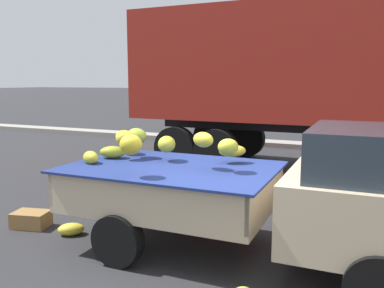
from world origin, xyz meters
The scene contains 5 objects.
ground centered at (0.00, 0.00, 0.00)m, with size 220.00×220.00×0.00m, color #28282B.
curb_strip centered at (0.00, 9.22, 0.08)m, with size 80.00×0.80×0.16m, color gray.
pickup_truck centered at (0.97, 0.27, 0.88)m, with size 4.82×1.92×1.70m.
fallen_banana_bunch_near_tailgate centered at (-2.40, -0.04, 0.09)m, with size 0.37×0.24×0.17m, color gold.
produce_crate centered at (-3.17, -0.03, 0.12)m, with size 0.52×0.36×0.24m, color olive.
Camera 1 is at (1.48, -4.44, 2.19)m, focal length 38.04 mm.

